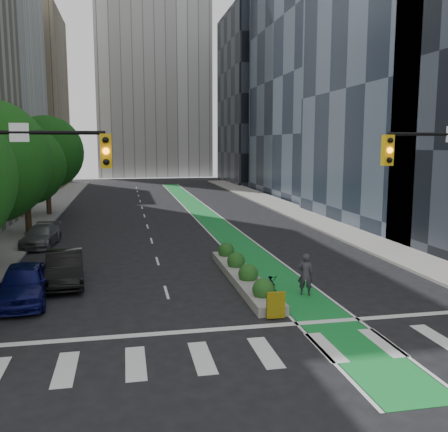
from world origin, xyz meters
name	(u,v)px	position (x,y,z in m)	size (l,w,h in m)	color
ground	(257,340)	(0.00, 0.00, 0.00)	(160.00, 160.00, 0.00)	black
sidewalk_left	(25,227)	(-11.80, 25.00, 0.07)	(3.60, 90.00, 0.15)	gray
sidewalk_right	(314,218)	(11.80, 25.00, 0.07)	(3.60, 90.00, 0.15)	gray
bike_lane_paint	(204,214)	(3.00, 30.00, 0.01)	(2.20, 70.00, 0.01)	#188433
building_tan_far	(15,100)	(-20.00, 66.00, 13.00)	(14.00, 16.00, 26.00)	tan
building_glass_far	(329,25)	(21.00, 45.00, 21.00)	(14.00, 24.00, 42.00)	#19212D
building_dark_end	(268,99)	(20.00, 68.00, 14.00)	(14.00, 18.00, 28.00)	black
tree_midfar	(25,166)	(-11.00, 22.00, 4.95)	(5.60, 5.60, 7.76)	black
tree_far	(46,153)	(-11.00, 32.00, 5.69)	(6.60, 6.60, 9.00)	black
median_planter	(243,274)	(1.20, 7.04, 0.37)	(1.20, 10.26, 1.10)	gray
bicycle	(272,283)	(2.00, 4.98, 0.46)	(0.60, 1.73, 0.91)	gray
cyclist	(305,274)	(3.34, 4.45, 0.92)	(0.67, 0.44, 1.84)	#36303A
parked_car_left_near	(23,284)	(-8.36, 5.73, 0.80)	(1.89, 4.70, 1.60)	#0D1050
parked_car_left_mid	(65,268)	(-7.00, 8.22, 0.77)	(1.62, 4.65, 1.53)	black
parked_car_left_far	(41,236)	(-9.50, 17.63, 0.66)	(1.85, 4.54, 1.32)	#55575A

